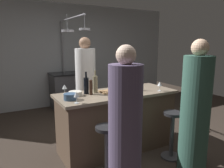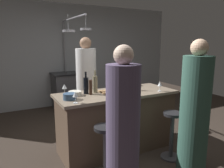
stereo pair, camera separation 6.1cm
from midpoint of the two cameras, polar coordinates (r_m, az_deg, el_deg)
ground_plane at (r=3.51m, az=1.72°, el=-16.66°), size 9.00×9.00×0.00m
back_wall at (r=5.77m, az=-12.58°, el=7.44°), size 6.40×0.16×2.60m
kitchen_island at (r=3.33m, az=1.77°, el=-9.74°), size 1.80×0.72×0.90m
stove_range at (r=5.50m, az=-11.07°, el=-1.64°), size 0.80×0.64×0.89m
chef at (r=3.96m, az=-6.36°, el=-1.19°), size 0.36×0.36×1.72m
bar_stool_left at (r=2.64m, az=-1.14°, el=-17.34°), size 0.28×0.28×0.68m
guest_left at (r=2.20m, az=3.71°, el=-12.62°), size 0.34×0.34×1.61m
bar_stool_right at (r=3.21m, az=16.18°, el=-12.49°), size 0.28×0.28×0.68m
guest_right at (r=2.82m, az=21.70°, el=-7.41°), size 0.35×0.35×1.67m
overhead_pot_rack at (r=4.89m, az=-10.50°, el=10.62°), size 0.58×1.54×2.17m
cutting_board at (r=3.22m, az=0.22°, el=-1.95°), size 0.32×0.22×0.02m
pepper_mill at (r=3.05m, az=-5.17°, el=-0.89°), size 0.05×0.05×0.21m
wine_bottle_dark at (r=3.10m, az=-6.40°, el=-0.33°), size 0.07×0.07×0.32m
wine_bottle_rose at (r=3.34m, az=4.94°, el=0.35°), size 0.07×0.07×0.30m
wine_bottle_white at (r=3.16m, az=-3.99°, el=0.02°), size 0.07×0.07×0.33m
wine_glass_near_left_guest at (r=2.63m, az=-9.10°, el=-2.86°), size 0.07×0.07×0.15m
wine_glass_by_chef at (r=3.34m, az=13.14°, el=-0.09°), size 0.07×0.07×0.15m
wine_glass_near_right_guest at (r=3.12m, az=-12.03°, el=-0.78°), size 0.07×0.07×0.15m
mixing_bowl_ceramic at (r=3.04m, az=-9.31°, el=-2.47°), size 0.18×0.18×0.06m
mixing_bowl_blue at (r=2.83m, az=-10.59°, el=-3.29°), size 0.17×0.17×0.08m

